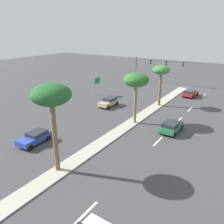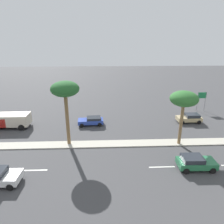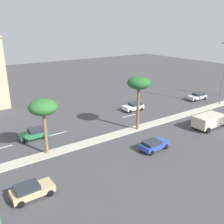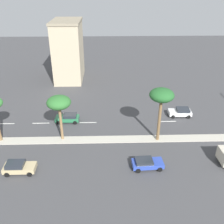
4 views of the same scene
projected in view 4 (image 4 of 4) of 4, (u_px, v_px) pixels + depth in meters
The scene contains 13 objects.
ground_plane at pixel (126, 139), 37.81m from camera, with size 160.00×160.00×0.00m, color #424244.
median_curb at pixel (190, 138), 38.02m from camera, with size 1.80×85.80×0.12m, color #B7B2A3.
lane_stripe_center at pixel (6, 124), 41.98m from camera, with size 0.20×2.80×0.01m, color silver.
lane_stripe_trailing at pixel (41, 123), 42.13m from camera, with size 0.20×2.80×0.01m, color silver.
lane_stripe_near at pixel (88, 123), 42.32m from camera, with size 0.20×2.80×0.01m, color silver.
lane_stripe_far at pixel (168, 121), 42.66m from camera, with size 0.20×2.80×0.01m, color silver.
commercial_building at pixel (68, 50), 58.60m from camera, with size 11.55×6.38×13.51m.
palm_tree_inboard at pixel (59, 103), 35.11m from camera, with size 3.39×3.39×6.92m.
palm_tree_rear at pixel (162, 97), 34.41m from camera, with size 3.40×3.40×8.12m.
sedan_tan_right at pixel (19, 167), 31.03m from camera, with size 1.90×3.87×1.43m.
sedan_green_leading at pixel (68, 118), 42.24m from camera, with size 2.03×3.90×1.43m.
sedan_blue_rear at pixel (147, 163), 31.78m from camera, with size 2.13×4.01×1.29m.
sedan_white_center at pixel (181, 112), 44.08m from camera, with size 2.20×3.91×1.46m.
Camera 4 is at (31.59, 30.32, 21.07)m, focal length 40.51 mm.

